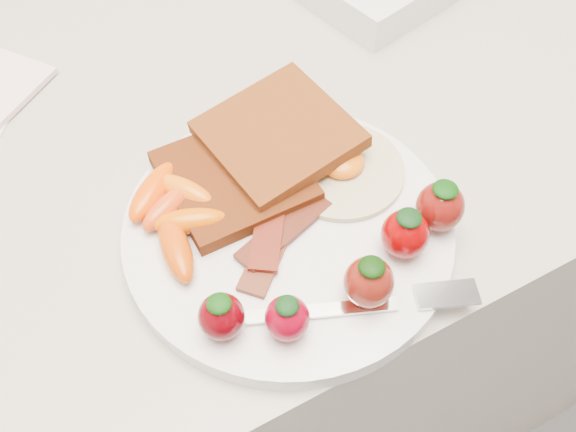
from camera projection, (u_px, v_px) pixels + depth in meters
name	position (u px, v px, depth m)	size (l,w,h in m)	color
counter	(250.00, 315.00, 0.99)	(2.00, 0.60, 0.90)	gray
plate	(288.00, 230.00, 0.53)	(0.27, 0.27, 0.02)	silver
toast_lower	(234.00, 177.00, 0.54)	(0.11, 0.11, 0.01)	#34140A
toast_upper	(278.00, 134.00, 0.55)	(0.11, 0.11, 0.01)	#4E280E
fried_egg	(341.00, 167.00, 0.55)	(0.14, 0.14, 0.02)	beige
bacon_strips	(275.00, 233.00, 0.51)	(0.10, 0.10, 0.01)	#390708
baby_carrots	(173.00, 212.00, 0.52)	(0.08, 0.13, 0.02)	#D44210
strawberries	(362.00, 261.00, 0.47)	(0.23, 0.07, 0.05)	#4B0006
fork	(379.00, 303.00, 0.47)	(0.17, 0.08, 0.00)	white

